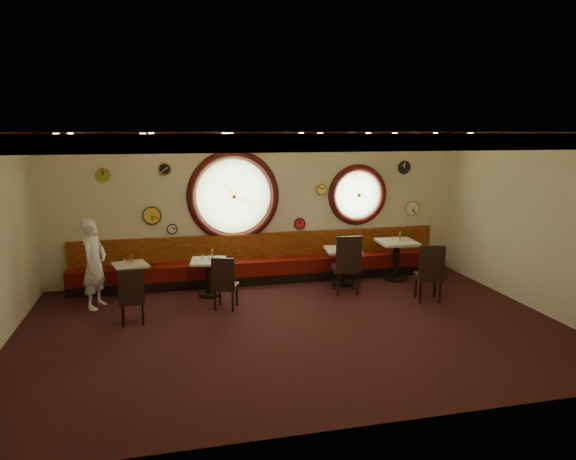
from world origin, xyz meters
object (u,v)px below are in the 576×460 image
object	(u,v)px
chair_d	(430,269)
condiment_b_pepper	(209,257)
condiment_c_pepper	(345,247)
condiment_d_bottle	(400,236)
table_c	(342,262)
table_a	(131,276)
condiment_a_salt	(125,262)
chair_c	(347,261)
condiment_d_pepper	(400,240)
condiment_c_bottle	(343,244)
chair_a	(132,293)
condiment_a_pepper	(129,261)
condiment_d_salt	(393,238)
condiment_b_salt	(202,257)
condiment_a_bottle	(132,258)
condiment_b_bottle	(212,254)
table_d	(397,255)
table_b	(209,273)
chair_b	(224,280)
waiter	(94,264)
condiment_c_salt	(337,246)

from	to	relation	value
chair_d	condiment_b_pepper	distance (m)	4.26
condiment_c_pepper	condiment_b_pepper	bearing A→B (deg)	-179.08
condiment_b_pepper	condiment_d_bottle	xyz separation A→B (m)	(4.18, 0.29, 0.18)
table_c	condiment_d_bottle	bearing A→B (deg)	7.03
table_a	condiment_a_salt	bearing A→B (deg)	171.02
chair_c	condiment_d_pepper	size ratio (longest dim) A/B	7.39
condiment_c_pepper	condiment_c_bottle	bearing A→B (deg)	82.99
condiment_b_pepper	condiment_d_pepper	world-z (taller)	condiment_d_pepper
chair_a	condiment_a_pepper	distance (m)	1.53
condiment_d_salt	chair_c	bearing A→B (deg)	-148.11
condiment_b_salt	condiment_a_bottle	xyz separation A→B (m)	(-1.34, 0.27, -0.02)
condiment_d_salt	condiment_a_bottle	xyz separation A→B (m)	(-5.49, 0.04, -0.15)
table_c	condiment_a_salt	size ratio (longest dim) A/B	8.05
chair_c	condiment_b_bottle	xyz separation A→B (m)	(-2.60, 0.61, 0.13)
condiment_c_pepper	table_d	bearing A→B (deg)	6.98
chair_a	condiment_d_salt	world-z (taller)	chair_a
table_b	chair_b	size ratio (longest dim) A/B	1.22
condiment_a_salt	condiment_d_pepper	size ratio (longest dim) A/B	0.97
condiment_a_salt	condiment_d_pepper	distance (m)	5.70
condiment_a_salt	condiment_b_bottle	size ratio (longest dim) A/B	0.54
chair_c	condiment_c_pepper	distance (m)	0.61
chair_d	condiment_c_bottle	distance (m)	1.99
condiment_a_pepper	table_c	bearing A→B (deg)	-1.53
chair_a	chair_d	size ratio (longest dim) A/B	0.87
chair_d	condiment_c_bottle	world-z (taller)	chair_d
chair_d	condiment_d_pepper	bearing A→B (deg)	102.67
condiment_d_bottle	condiment_b_pepper	bearing A→B (deg)	-175.99
table_c	chair_d	bearing A→B (deg)	-49.78
waiter	chair_a	bearing A→B (deg)	-124.88
condiment_b_bottle	condiment_c_bottle	xyz separation A→B (m)	(2.78, 0.16, 0.04)
condiment_b_pepper	condiment_a_bottle	bearing A→B (deg)	166.68
condiment_b_salt	chair_c	bearing A→B (deg)	-12.29
condiment_c_pepper	condiment_d_pepper	world-z (taller)	condiment_d_pepper
chair_d	condiment_d_salt	bearing A→B (deg)	105.01
chair_b	chair_d	world-z (taller)	chair_d
condiment_a_pepper	condiment_d_pepper	distance (m)	5.61
condiment_c_salt	chair_d	bearing A→B (deg)	-48.72
chair_a	condiment_c_pepper	world-z (taller)	chair_a
condiment_c_pepper	condiment_d_pepper	bearing A→B (deg)	2.36
chair_a	chair_b	bearing A→B (deg)	10.07
table_d	chair_d	size ratio (longest dim) A/B	1.25
condiment_b_pepper	condiment_b_bottle	distance (m)	0.12
table_a	condiment_d_bottle	xyz separation A→B (m)	(5.68, 0.05, 0.53)
table_d	condiment_d_pepper	size ratio (longest dim) A/B	8.60
condiment_c_bottle	chair_d	bearing A→B (deg)	-53.11
table_b	condiment_a_salt	bearing A→B (deg)	170.50
condiment_d_pepper	condiment_d_bottle	world-z (taller)	condiment_d_bottle
chair_a	condiment_c_pepper	bearing A→B (deg)	13.83
chair_c	condiment_a_salt	xyz separation A→B (m)	(-4.28, 0.79, 0.04)
chair_a	condiment_b_bottle	size ratio (longest dim) A/B	3.34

